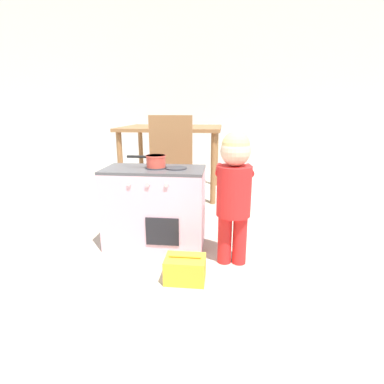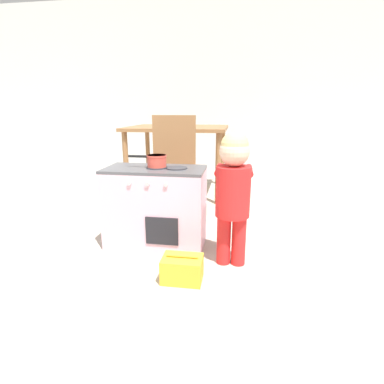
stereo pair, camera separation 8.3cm
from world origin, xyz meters
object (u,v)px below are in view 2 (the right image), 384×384
(toy_pot, at_px, (156,160))
(toy_basket, at_px, (182,269))
(child_figure, at_px, (233,185))
(dining_chair_near, at_px, (177,164))
(play_kitchen, at_px, (156,207))
(cup_on_table, at_px, (183,122))
(dining_table, at_px, (178,135))

(toy_pot, bearing_deg, toy_basket, -60.14)
(toy_pot, xyz_separation_m, child_figure, (0.53, -0.21, -0.11))
(toy_pot, relative_size, dining_chair_near, 0.29)
(toy_pot, relative_size, toy_basket, 1.16)
(play_kitchen, xyz_separation_m, toy_pot, (0.01, 0.00, 0.34))
(cup_on_table, bearing_deg, toy_pot, -88.08)
(dining_table, bearing_deg, dining_chair_near, -79.77)
(toy_basket, xyz_separation_m, cup_on_table, (-0.30, 1.71, 0.74))
(toy_basket, relative_size, dining_table, 0.21)
(child_figure, relative_size, dining_chair_near, 0.92)
(toy_basket, height_order, dining_chair_near, dining_chair_near)
(dining_chair_near, bearing_deg, child_figure, -59.18)
(child_figure, bearing_deg, cup_on_table, 111.19)
(play_kitchen, relative_size, toy_pot, 2.59)
(play_kitchen, bearing_deg, cup_on_table, 91.32)
(play_kitchen, distance_m, toy_pot, 0.34)
(toy_basket, bearing_deg, dining_table, 101.77)
(dining_table, bearing_deg, toy_pot, -84.73)
(toy_basket, distance_m, cup_on_table, 1.89)
(toy_basket, bearing_deg, cup_on_table, 99.96)
(child_figure, distance_m, dining_chair_near, 1.02)
(toy_basket, height_order, cup_on_table, cup_on_table)
(play_kitchen, bearing_deg, dining_table, 94.74)
(toy_pot, relative_size, cup_on_table, 2.60)
(dining_table, bearing_deg, toy_basket, -78.23)
(child_figure, bearing_deg, toy_basket, -137.58)
(cup_on_table, bearing_deg, play_kitchen, -88.68)
(toy_basket, relative_size, cup_on_table, 2.23)
(toy_basket, distance_m, dining_table, 2.00)
(play_kitchen, height_order, dining_chair_near, dining_chair_near)
(child_figure, xyz_separation_m, toy_basket, (-0.27, -0.25, -0.44))
(play_kitchen, bearing_deg, toy_basket, -58.87)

